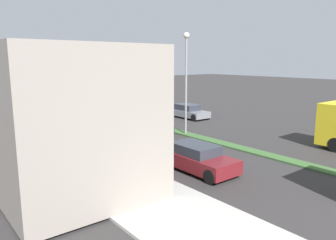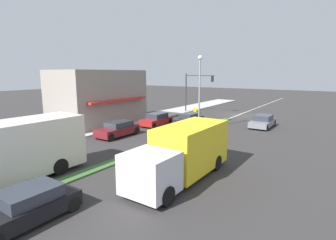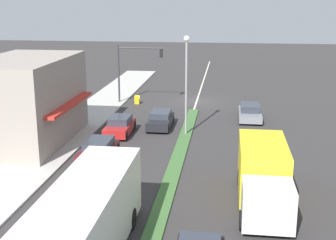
{
  "view_description": "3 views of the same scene",
  "coord_description": "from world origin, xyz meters",
  "px_view_note": "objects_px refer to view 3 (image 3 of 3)",
  "views": [
    {
      "loc": [
        16.06,
        29.83,
        5.53
      ],
      "look_at": [
        1.01,
        11.05,
        1.1
      ],
      "focal_mm": 35.0,
      "sensor_mm": 36.0,
      "label": 1
    },
    {
      "loc": [
        -12.15,
        35.34,
        5.79
      ],
      "look_at": [
        1.73,
        14.94,
        1.34
      ],
      "focal_mm": 28.0,
      "sensor_mm": 36.0,
      "label": 2
    },
    {
      "loc": [
        -3.07,
        45.89,
        10.19
      ],
      "look_at": [
        0.97,
        14.9,
        1.92
      ],
      "focal_mm": 50.0,
      "sensor_mm": 36.0,
      "label": 3
    }
  ],
  "objects_px": {
    "warning_aframe_sign": "(137,100)",
    "sedan_maroon": "(98,151)",
    "pedestrian": "(58,117)",
    "delivery_truck": "(263,175)",
    "traffic_signal_main": "(133,64)",
    "suv_grey": "(250,113)",
    "city_bus": "(80,231)",
    "street_lamp": "(186,73)",
    "hatchback_red": "(120,126)",
    "sedan_dark": "(161,120)"
  },
  "relations": [
    {
      "from": "sedan_maroon",
      "to": "street_lamp",
      "type": "bearing_deg",
      "value": -127.61
    },
    {
      "from": "delivery_truck",
      "to": "hatchback_red",
      "type": "height_order",
      "value": "delivery_truck"
    },
    {
      "from": "sedan_maroon",
      "to": "hatchback_red",
      "type": "height_order",
      "value": "hatchback_red"
    },
    {
      "from": "traffic_signal_main",
      "to": "suv_grey",
      "type": "relative_size",
      "value": 1.33
    },
    {
      "from": "pedestrian",
      "to": "delivery_truck",
      "type": "xyz_separation_m",
      "value": [
        -15.21,
        11.88,
        0.51
      ]
    },
    {
      "from": "street_lamp",
      "to": "suv_grey",
      "type": "height_order",
      "value": "street_lamp"
    },
    {
      "from": "delivery_truck",
      "to": "sedan_maroon",
      "type": "relative_size",
      "value": 1.79
    },
    {
      "from": "street_lamp",
      "to": "pedestrian",
      "type": "height_order",
      "value": "street_lamp"
    },
    {
      "from": "street_lamp",
      "to": "warning_aframe_sign",
      "type": "xyz_separation_m",
      "value": [
        5.7,
        -9.83,
        -4.35
      ]
    },
    {
      "from": "street_lamp",
      "to": "pedestrian",
      "type": "xyz_separation_m",
      "value": [
        10.21,
        -0.45,
        -3.82
      ]
    },
    {
      "from": "delivery_truck",
      "to": "hatchback_red",
      "type": "relative_size",
      "value": 1.91
    },
    {
      "from": "street_lamp",
      "to": "sedan_maroon",
      "type": "xyz_separation_m",
      "value": [
        5.0,
        6.49,
        -4.12
      ]
    },
    {
      "from": "pedestrian",
      "to": "suv_grey",
      "type": "xyz_separation_m",
      "value": [
        -15.21,
        -4.79,
        -0.33
      ]
    },
    {
      "from": "suv_grey",
      "to": "delivery_truck",
      "type": "bearing_deg",
      "value": 90.0
    },
    {
      "from": "pedestrian",
      "to": "street_lamp",
      "type": "bearing_deg",
      "value": 177.49
    },
    {
      "from": "warning_aframe_sign",
      "to": "suv_grey",
      "type": "bearing_deg",
      "value": 156.78
    },
    {
      "from": "warning_aframe_sign",
      "to": "delivery_truck",
      "type": "height_order",
      "value": "delivery_truck"
    },
    {
      "from": "pedestrian",
      "to": "city_bus",
      "type": "xyz_separation_m",
      "value": [
        -8.01,
        19.24,
        0.79
      ]
    },
    {
      "from": "delivery_truck",
      "to": "city_bus",
      "type": "bearing_deg",
      "value": 45.61
    },
    {
      "from": "warning_aframe_sign",
      "to": "delivery_truck",
      "type": "xyz_separation_m",
      "value": [
        -10.7,
        21.27,
        1.04
      ]
    },
    {
      "from": "sedan_dark",
      "to": "suv_grey",
      "type": "xyz_separation_m",
      "value": [
        -7.2,
        -3.41,
        -0.01
      ]
    },
    {
      "from": "sedan_maroon",
      "to": "hatchback_red",
      "type": "relative_size",
      "value": 1.07
    },
    {
      "from": "traffic_signal_main",
      "to": "city_bus",
      "type": "bearing_deg",
      "value": 97.7
    },
    {
      "from": "city_bus",
      "to": "sedan_maroon",
      "type": "xyz_separation_m",
      "value": [
        2.8,
        -12.3,
        -1.09
      ]
    },
    {
      "from": "pedestrian",
      "to": "delivery_truck",
      "type": "height_order",
      "value": "delivery_truck"
    },
    {
      "from": "sedan_maroon",
      "to": "delivery_truck",
      "type": "bearing_deg",
      "value": 153.7
    },
    {
      "from": "hatchback_red",
      "to": "suv_grey",
      "type": "xyz_separation_m",
      "value": [
        -10.0,
        -5.73,
        -0.03
      ]
    },
    {
      "from": "street_lamp",
      "to": "hatchback_red",
      "type": "xyz_separation_m",
      "value": [
        5.0,
        0.48,
        -4.12
      ]
    },
    {
      "from": "city_bus",
      "to": "hatchback_red",
      "type": "distance_m",
      "value": 18.55
    },
    {
      "from": "city_bus",
      "to": "sedan_maroon",
      "type": "distance_m",
      "value": 12.66
    },
    {
      "from": "delivery_truck",
      "to": "suv_grey",
      "type": "distance_m",
      "value": 16.7
    },
    {
      "from": "street_lamp",
      "to": "city_bus",
      "type": "distance_m",
      "value": 19.16
    },
    {
      "from": "pedestrian",
      "to": "sedan_maroon",
      "type": "bearing_deg",
      "value": 126.9
    },
    {
      "from": "pedestrian",
      "to": "sedan_dark",
      "type": "height_order",
      "value": "pedestrian"
    },
    {
      "from": "sedan_dark",
      "to": "warning_aframe_sign",
      "type": "bearing_deg",
      "value": -66.38
    },
    {
      "from": "warning_aframe_sign",
      "to": "sedan_maroon",
      "type": "bearing_deg",
      "value": 92.46
    },
    {
      "from": "warning_aframe_sign",
      "to": "suv_grey",
      "type": "distance_m",
      "value": 11.64
    },
    {
      "from": "warning_aframe_sign",
      "to": "suv_grey",
      "type": "relative_size",
      "value": 0.2
    },
    {
      "from": "traffic_signal_main",
      "to": "hatchback_red",
      "type": "bearing_deg",
      "value": 95.99
    },
    {
      "from": "warning_aframe_sign",
      "to": "street_lamp",
      "type": "bearing_deg",
      "value": 120.1
    },
    {
      "from": "sedan_dark",
      "to": "suv_grey",
      "type": "relative_size",
      "value": 0.98
    },
    {
      "from": "delivery_truck",
      "to": "traffic_signal_main",
      "type": "bearing_deg",
      "value": -62.83
    },
    {
      "from": "delivery_truck",
      "to": "suv_grey",
      "type": "height_order",
      "value": "delivery_truck"
    },
    {
      "from": "pedestrian",
      "to": "delivery_truck",
      "type": "distance_m",
      "value": 19.31
    },
    {
      "from": "delivery_truck",
      "to": "sedan_dark",
      "type": "relative_size",
      "value": 1.82
    },
    {
      "from": "warning_aframe_sign",
      "to": "sedan_dark",
      "type": "distance_m",
      "value": 8.74
    },
    {
      "from": "pedestrian",
      "to": "city_bus",
      "type": "relative_size",
      "value": 0.14
    },
    {
      "from": "warning_aframe_sign",
      "to": "sedan_maroon",
      "type": "height_order",
      "value": "sedan_maroon"
    },
    {
      "from": "suv_grey",
      "to": "street_lamp",
      "type": "bearing_deg",
      "value": 46.35
    },
    {
      "from": "traffic_signal_main",
      "to": "suv_grey",
      "type": "distance_m",
      "value": 12.63
    }
  ]
}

